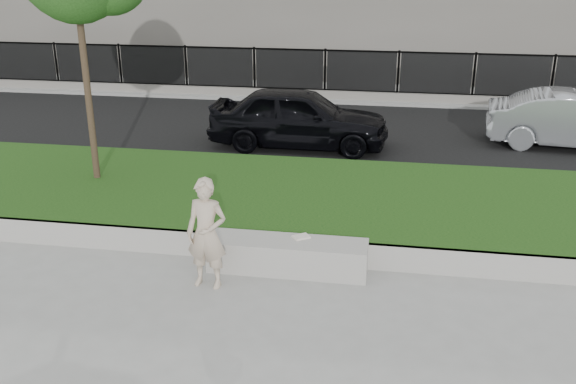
% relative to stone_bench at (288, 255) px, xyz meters
% --- Properties ---
extents(ground, '(90.00, 90.00, 0.00)m').
position_rel_stone_bench_xyz_m(ground, '(-0.13, -0.80, -0.24)').
color(ground, gray).
rests_on(ground, ground).
extents(grass_bank, '(34.00, 4.00, 0.40)m').
position_rel_stone_bench_xyz_m(grass_bank, '(-0.13, 2.20, -0.04)').
color(grass_bank, '#0D340D').
rests_on(grass_bank, ground).
extents(grass_kerb, '(34.00, 0.08, 0.40)m').
position_rel_stone_bench_xyz_m(grass_kerb, '(-0.13, 0.24, -0.04)').
color(grass_kerb, '#A19E96').
rests_on(grass_kerb, ground).
extents(street, '(34.00, 7.00, 0.04)m').
position_rel_stone_bench_xyz_m(street, '(-0.13, 7.70, -0.22)').
color(street, black).
rests_on(street, ground).
extents(far_pavement, '(34.00, 3.00, 0.12)m').
position_rel_stone_bench_xyz_m(far_pavement, '(-0.13, 12.20, -0.18)').
color(far_pavement, gray).
rests_on(far_pavement, ground).
extents(iron_fence, '(32.00, 0.30, 1.50)m').
position_rel_stone_bench_xyz_m(iron_fence, '(-0.13, 11.20, 0.31)').
color(iron_fence, slate).
rests_on(iron_fence, far_pavement).
extents(stone_bench, '(2.30, 0.58, 0.47)m').
position_rel_stone_bench_xyz_m(stone_bench, '(0.00, 0.00, 0.00)').
color(stone_bench, '#A19E96').
rests_on(stone_bench, ground).
extents(man, '(0.61, 0.43, 1.57)m').
position_rel_stone_bench_xyz_m(man, '(-1.01, -0.62, 0.55)').
color(man, beige).
rests_on(man, ground).
extents(book, '(0.29, 0.27, 0.03)m').
position_rel_stone_bench_xyz_m(book, '(0.18, 0.14, 0.25)').
color(book, '#EFE3CF').
rests_on(book, stone_bench).
extents(car_dark, '(4.17, 1.72, 1.41)m').
position_rel_stone_bench_xyz_m(car_dark, '(-0.76, 6.13, 0.51)').
color(car_dark, black).
rests_on(car_dark, street).
extents(car_silver, '(4.05, 1.76, 1.29)m').
position_rel_stone_bench_xyz_m(car_silver, '(5.57, 7.13, 0.45)').
color(car_silver, '#9DA0A5').
rests_on(car_silver, street).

